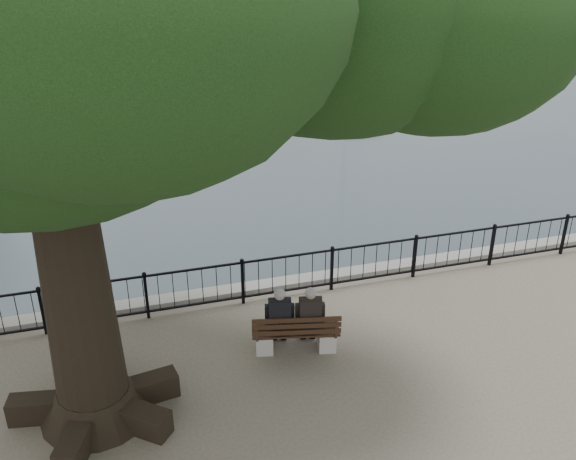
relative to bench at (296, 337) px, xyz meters
name	(u,v)px	position (x,y,z in m)	size (l,w,h in m)	color
harbor	(282,304)	(0.41, 2.42, -0.80)	(260.00, 260.00, 1.20)	gray
railing	(288,274)	(0.41, 1.92, 0.26)	(22.06, 0.06, 1.00)	black
bench	(296,337)	(0.00, 0.00, 0.00)	(1.72, 0.84, 0.87)	#989792
person_left	(279,320)	(-0.27, 0.16, 0.33)	(0.49, 0.74, 1.38)	black
person_right	(309,319)	(0.28, 0.04, 0.33)	(0.49, 0.74, 1.38)	black
lion_monument	(154,0)	(2.41, 49.35, 1.08)	(6.43, 6.43, 9.38)	gray
sailboat_b	(116,98)	(-2.24, 23.86, -0.98)	(2.28, 4.90, 10.35)	silver
sailboat_c	(343,108)	(8.13, 18.64, -0.96)	(1.56, 5.56, 11.74)	silver
sailboat_d	(361,75)	(11.92, 25.60, -1.01)	(2.03, 5.41, 9.44)	silver
sailboat_f	(128,66)	(-1.09, 31.80, -0.97)	(2.79, 5.12, 10.89)	silver
sailboat_g	(291,41)	(11.37, 38.23, -1.01)	(1.85, 4.95, 9.10)	silver
sailboat_h	(52,58)	(-5.74, 35.62, -0.91)	(2.70, 6.04, 13.95)	silver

